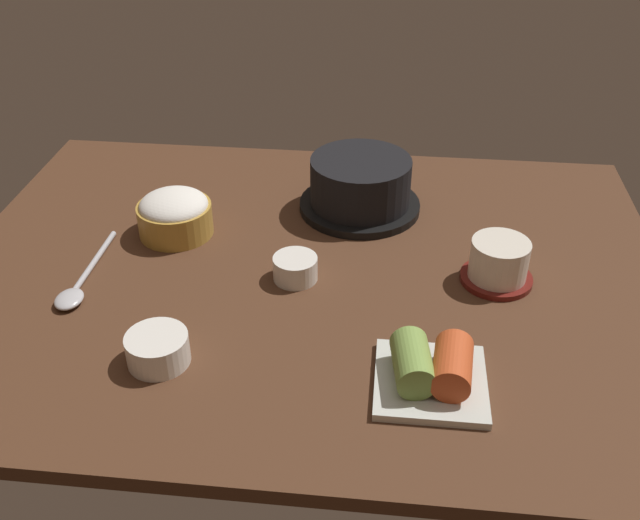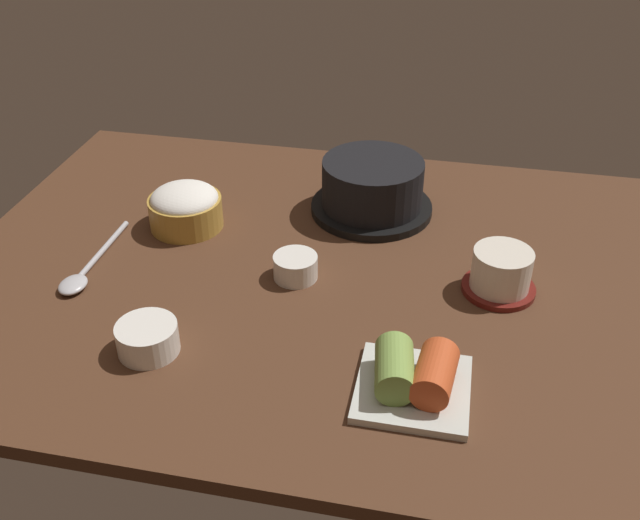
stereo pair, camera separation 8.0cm
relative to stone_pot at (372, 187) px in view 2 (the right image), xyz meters
The scene contains 8 objects.
dining_table 19.48cm from the stone_pot, 109.30° to the right, with size 100.00×76.00×2.00cm, color #4C2D1C.
stone_pot is the anchor object (origin of this frame).
rice_bowl 28.81cm from the stone_pot, 159.22° to the right, with size 11.06×11.06×6.67cm.
tea_cup_with_saucer 26.54cm from the stone_pot, 41.87° to the right, with size 9.79×9.79×6.18cm.
banchan_cup_center 21.61cm from the stone_pot, 110.55° to the right, with size 6.09×6.09×3.36cm.
kimchi_plate 40.69cm from the stone_pot, 75.08° to the right, with size 12.59×12.59×5.38cm.
side_bowl_near 44.07cm from the stone_pot, 118.81° to the right, with size 7.40×7.40×3.70cm.
spoon 44.71cm from the stone_pot, 144.20° to the right, with size 3.60×19.25×1.35cm.
Camera 2 is at (18.63, -82.01, 59.75)cm, focal length 40.94 mm.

